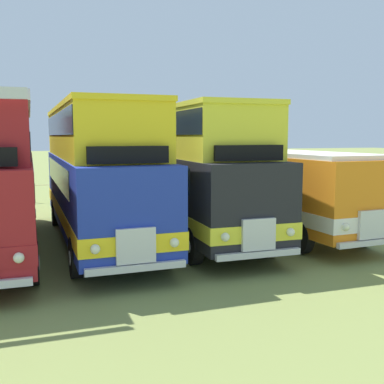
# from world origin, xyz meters

# --- Properties ---
(bus_sixth_in_row) EXTENTS (2.78, 10.95, 4.49)m
(bus_sixth_in_row) POSITION_xyz_m (4.88, 0.24, 2.47)
(bus_sixth_in_row) COLOR #1E339E
(bus_sixth_in_row) RESTS_ON ground
(bus_seventh_in_row) EXTENTS (2.63, 10.57, 4.49)m
(bus_seventh_in_row) POSITION_xyz_m (8.15, 0.25, 2.47)
(bus_seventh_in_row) COLOR black
(bus_seventh_in_row) RESTS_ON ground
(bus_eighth_in_row) EXTENTS (3.11, 10.11, 2.99)m
(bus_eighth_in_row) POSITION_xyz_m (11.40, 0.05, 1.75)
(bus_eighth_in_row) COLOR orange
(bus_eighth_in_row) RESTS_ON ground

